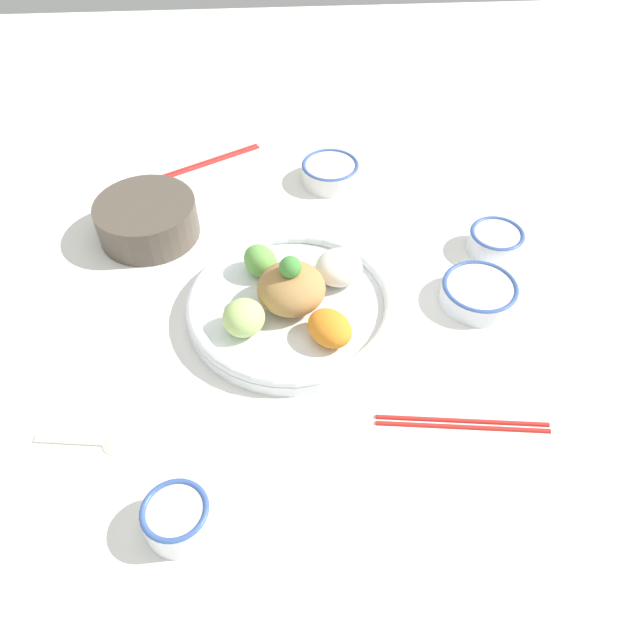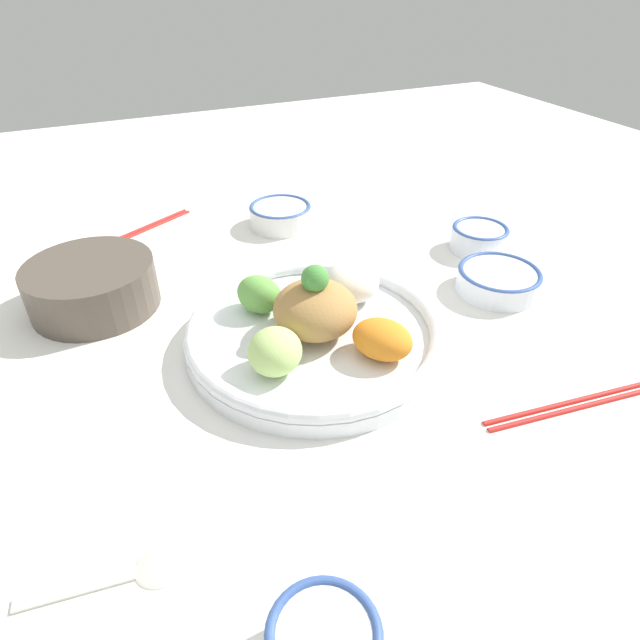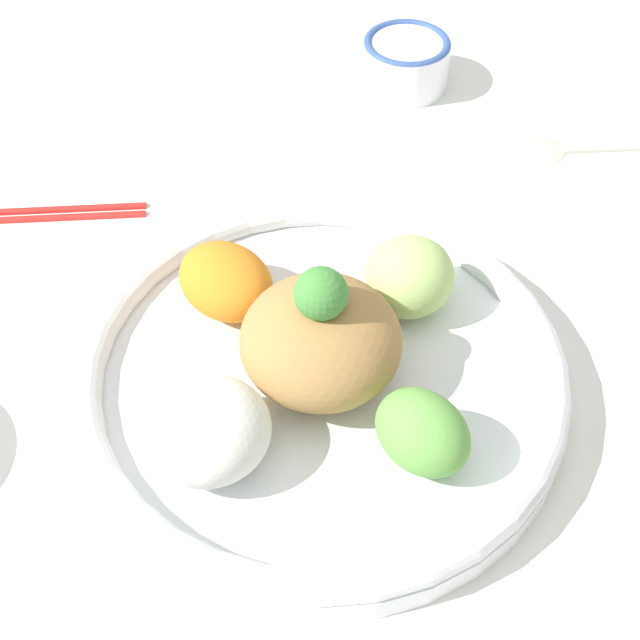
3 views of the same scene
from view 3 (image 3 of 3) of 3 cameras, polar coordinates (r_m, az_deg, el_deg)
ground_plane at (r=0.60m, az=0.18°, el=-5.14°), size 2.40×2.40×0.00m
salad_platter at (r=0.58m, az=-0.33°, el=-3.11°), size 0.32×0.32×0.11m
rice_bowl_blue at (r=0.86m, az=5.51°, el=16.21°), size 0.08×0.08×0.05m
chopsticks_pair_far at (r=0.77m, az=-19.80°, el=6.42°), size 0.04×0.23×0.01m
serving_spoon_main at (r=0.82m, az=15.66°, el=10.61°), size 0.04×0.14×0.01m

